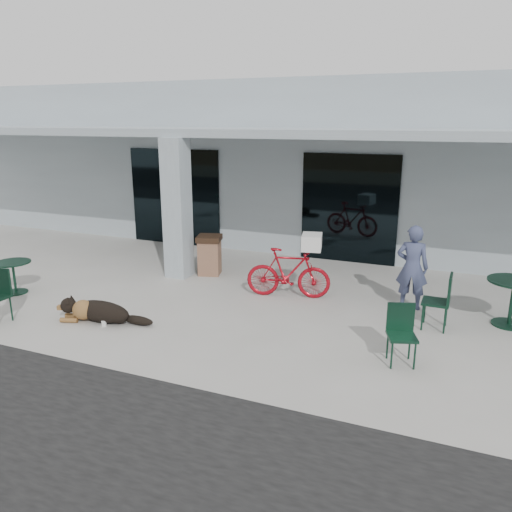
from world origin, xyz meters
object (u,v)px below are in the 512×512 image
at_px(bicycle, 288,273).
at_px(dog, 101,310).
at_px(cafe_chair_far_b, 436,301).
at_px(trash_receptacle, 210,255).
at_px(cafe_chair_far_a, 402,336).
at_px(person, 412,267).
at_px(cafe_table_near, 14,277).
at_px(cafe_table_far, 512,303).

xyz_separation_m(bicycle, dog, (-2.65, -2.50, -0.29)).
relative_size(cafe_chair_far_b, trash_receptacle, 1.07).
height_order(bicycle, trash_receptacle, bicycle).
distance_m(cafe_chair_far_a, person, 2.44).
bearing_deg(dog, cafe_chair_far_a, -13.66).
bearing_deg(cafe_chair_far_a, cafe_chair_far_b, 58.01).
bearing_deg(trash_receptacle, dog, -97.84).
bearing_deg(cafe_table_near, cafe_table_far, 12.24).
height_order(dog, cafe_table_near, cafe_table_near).
relative_size(cafe_table_far, person, 0.55).
xyz_separation_m(bicycle, cafe_table_far, (4.06, 0.10, -0.09)).
bearing_deg(cafe_chair_far_b, person, -147.49).
xyz_separation_m(dog, cafe_chair_far_b, (5.49, 1.97, 0.27)).
distance_m(dog, cafe_table_near, 2.74).
height_order(bicycle, cafe_table_near, bicycle).
xyz_separation_m(dog, cafe_table_near, (-2.68, 0.57, 0.12)).
height_order(cafe_table_near, trash_receptacle, trash_receptacle).
relative_size(cafe_table_near, person, 0.44).
xyz_separation_m(cafe_chair_far_a, person, (-0.12, 2.41, 0.36)).
height_order(cafe_table_near, cafe_chair_far_b, cafe_chair_far_b).
xyz_separation_m(bicycle, trash_receptacle, (-2.19, 0.79, -0.05)).
distance_m(cafe_chair_far_a, trash_receptacle, 5.49).
distance_m(bicycle, cafe_table_near, 5.67).
height_order(bicycle, cafe_table_far, bicycle).
bearing_deg(dog, cafe_table_far, 3.17).
xyz_separation_m(cafe_chair_far_a, cafe_chair_far_b, (0.37, 1.58, 0.05)).
xyz_separation_m(bicycle, cafe_chair_far_b, (2.84, -0.53, -0.02)).
distance_m(bicycle, cafe_chair_far_b, 2.89).
xyz_separation_m(cafe_chair_far_b, trash_receptacle, (-5.04, 1.32, -0.03)).
relative_size(cafe_table_far, trash_receptacle, 0.96).
xyz_separation_m(dog, person, (4.99, 2.80, 0.59)).
bearing_deg(cafe_chair_far_b, trash_receptacle, -102.88).
height_order(cafe_table_far, trash_receptacle, trash_receptacle).
xyz_separation_m(cafe_table_far, person, (-1.71, 0.20, 0.40)).
distance_m(cafe_chair_far_b, trash_receptacle, 5.21).
bearing_deg(cafe_table_near, trash_receptacle, 41.00).
bearing_deg(cafe_table_far, cafe_table_near, -167.76).
bearing_deg(cafe_table_far, person, 173.34).
relative_size(bicycle, cafe_table_far, 1.91).
bearing_deg(cafe_table_far, bicycle, -178.59).
relative_size(person, trash_receptacle, 1.77).
height_order(cafe_table_near, cafe_chair_far_a, cafe_chair_far_a).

